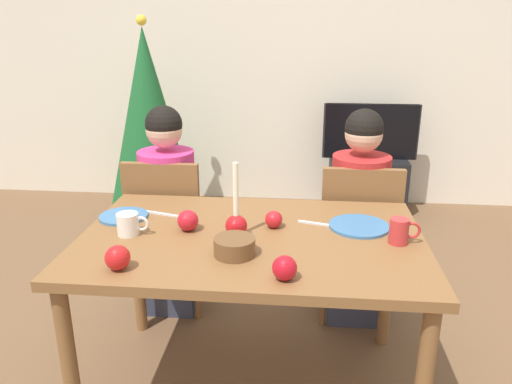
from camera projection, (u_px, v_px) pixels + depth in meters
back_wall at (282, 56)px, 4.28m from camera, size 6.40×0.10×2.60m
dining_table at (251, 254)px, 2.04m from camera, size 1.40×0.90×0.75m
chair_left at (168, 226)px, 2.71m from camera, size 0.40×0.40×0.90m
chair_right at (357, 234)px, 2.62m from camera, size 0.40×0.40×0.90m
person_left_child at (169, 215)px, 2.72m from camera, size 0.30×0.30×1.17m
person_right_child at (357, 221)px, 2.63m from camera, size 0.30×0.30×1.17m
tv_stand at (366, 185)px, 4.27m from camera, size 0.64×0.40×0.48m
tv at (371, 132)px, 4.12m from camera, size 0.79×0.05×0.46m
christmas_tree at (148, 120)px, 3.91m from camera, size 0.69×0.69×1.63m
candle_centerpiece at (236, 221)px, 1.99m from camera, size 0.09×0.09×0.31m
plate_left at (124, 216)px, 2.20m from camera, size 0.21×0.21×0.01m
plate_right at (359, 226)px, 2.09m from camera, size 0.25×0.25×0.01m
mug_left at (129, 224)px, 2.01m from camera, size 0.13×0.09×0.09m
mug_right at (400, 231)px, 1.93m from camera, size 0.12×0.08×0.10m
fork_left at (163, 214)px, 2.23m from camera, size 0.18×0.06×0.01m
fork_right at (318, 224)px, 2.12m from camera, size 0.18×0.06×0.01m
bowl_walnuts at (235, 246)px, 1.84m from camera, size 0.16×0.16×0.07m
apple_near_candle at (118, 258)px, 1.72m from camera, size 0.09×0.09×0.09m
apple_by_left_plate at (188, 221)px, 2.05m from camera, size 0.09×0.09×0.09m
apple_by_right_mug at (274, 219)px, 2.08m from camera, size 0.07×0.07×0.07m
apple_far_edge at (285, 268)px, 1.66m from camera, size 0.09×0.09×0.09m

